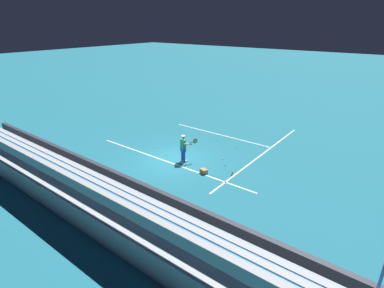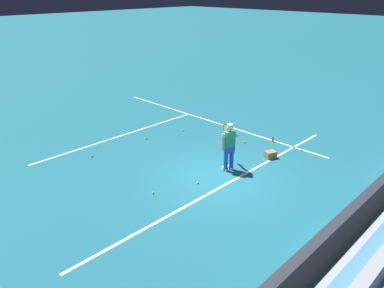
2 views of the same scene
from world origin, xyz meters
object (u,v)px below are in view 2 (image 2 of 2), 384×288
object	(u,v)px
tennis_ball_stray_back	(244,142)
tennis_ball_midcourt	(146,138)
tennis_ball_near_player	(302,150)
tennis_ball_toward_net	(198,183)
tennis_ball_far_right	(153,193)
tennis_ball_by_box	(223,142)
tennis_ball_far_left	(183,130)
water_bottle	(273,139)
ball_box_cardboard	(270,155)
tennis_ball_on_baseline	(92,156)
tennis_player	(229,146)

from	to	relation	value
tennis_ball_stray_back	tennis_ball_midcourt	xyz separation A→B (m)	(-2.57, 3.23, 0.00)
tennis_ball_near_player	tennis_ball_toward_net	world-z (taller)	same
tennis_ball_midcourt	tennis_ball_toward_net	xyz separation A→B (m)	(-1.27, -4.23, 0.00)
tennis_ball_far_right	tennis_ball_midcourt	world-z (taller)	same
tennis_ball_by_box	tennis_ball_far_left	bearing A→B (deg)	95.39
tennis_ball_stray_back	tennis_ball_midcourt	size ratio (longest dim) A/B	1.00
tennis_ball_far_right	tennis_ball_by_box	bearing A→B (deg)	13.52
water_bottle	tennis_ball_far_right	bearing A→B (deg)	177.09
tennis_ball_far_left	ball_box_cardboard	bearing A→B (deg)	-85.99
tennis_ball_far_left	water_bottle	world-z (taller)	water_bottle
tennis_ball_toward_net	water_bottle	distance (m)	4.78
tennis_ball_on_baseline	water_bottle	world-z (taller)	water_bottle
tennis_player	ball_box_cardboard	world-z (taller)	tennis_player
tennis_ball_on_baseline	tennis_ball_toward_net	bearing A→B (deg)	-73.02
tennis_ball_on_baseline	tennis_ball_toward_net	size ratio (longest dim) A/B	1.00
tennis_ball_midcourt	tennis_ball_on_baseline	world-z (taller)	same
ball_box_cardboard	tennis_ball_stray_back	distance (m)	1.64
tennis_ball_on_baseline	tennis_ball_midcourt	bearing A→B (deg)	-1.53
ball_box_cardboard	tennis_ball_far_left	world-z (taller)	ball_box_cardboard
tennis_player	tennis_ball_far_left	distance (m)	4.27
ball_box_cardboard	tennis_ball_on_baseline	world-z (taller)	ball_box_cardboard
tennis_ball_midcourt	tennis_ball_near_player	size ratio (longest dim) A/B	1.00
tennis_ball_far_right	tennis_ball_on_baseline	world-z (taller)	same
tennis_ball_midcourt	water_bottle	distance (m)	5.32
tennis_ball_on_baseline	tennis_ball_far_left	distance (m)	4.41
tennis_ball_midcourt	tennis_ball_toward_net	size ratio (longest dim) A/B	1.00
tennis_ball_far_right	tennis_ball_stray_back	xyz separation A→B (m)	(5.29, 0.45, 0.00)
tennis_ball_by_box	tennis_ball_toward_net	xyz separation A→B (m)	(-3.26, -1.69, 0.00)
ball_box_cardboard	tennis_ball_on_baseline	size ratio (longest dim) A/B	6.06
tennis_player	tennis_ball_far_right	distance (m)	3.12
tennis_ball_stray_back	tennis_ball_on_baseline	distance (m)	6.12
tennis_player	tennis_ball_near_player	world-z (taller)	tennis_player
tennis_ball_near_player	tennis_ball_on_baseline	xyz separation A→B (m)	(-6.12, 5.38, 0.00)
ball_box_cardboard	water_bottle	bearing A→B (deg)	29.75
tennis_ball_by_box	tennis_ball_far_left	world-z (taller)	same
tennis_ball_far_right	tennis_ball_near_player	world-z (taller)	same
tennis_ball_stray_back	water_bottle	bearing A→B (deg)	-39.20
tennis_ball_by_box	water_bottle	bearing A→B (deg)	-43.85
tennis_ball_far_left	water_bottle	xyz separation A→B (m)	(1.71, -3.57, 0.08)
tennis_ball_toward_net	tennis_ball_far_left	distance (m)	4.89
ball_box_cardboard	tennis_ball_on_baseline	xyz separation A→B (m)	(-4.68, 4.86, -0.10)
tennis_ball_by_box	tennis_ball_on_baseline	size ratio (longest dim) A/B	1.00
tennis_ball_on_baseline	tennis_ball_far_left	xyz separation A→B (m)	(4.38, -0.49, 0.00)
tennis_player	water_bottle	world-z (taller)	tennis_player
tennis_ball_midcourt	tennis_ball_on_baseline	bearing A→B (deg)	178.47
tennis_ball_by_box	tennis_ball_midcourt	size ratio (longest dim) A/B	1.00
tennis_player	water_bottle	size ratio (longest dim) A/B	7.80
tennis_ball_far_left	water_bottle	size ratio (longest dim) A/B	0.30
ball_box_cardboard	tennis_ball_by_box	xyz separation A→B (m)	(-0.11, 2.25, -0.10)
tennis_ball_toward_net	tennis_player	bearing A→B (deg)	-2.09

